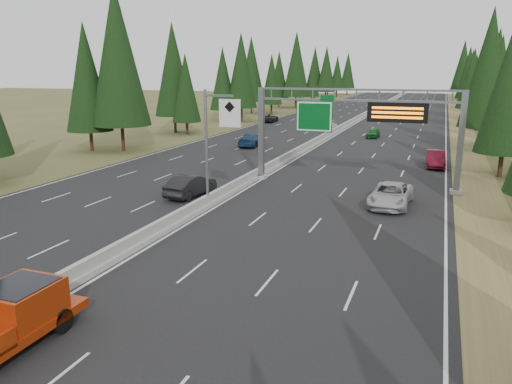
# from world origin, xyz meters

# --- Properties ---
(road) EXTENTS (32.00, 260.00, 0.08)m
(road) POSITION_xyz_m (0.00, 80.00, 0.04)
(road) COLOR black
(road) RESTS_ON ground
(shoulder_right) EXTENTS (3.60, 260.00, 0.06)m
(shoulder_right) POSITION_xyz_m (17.80, 80.00, 0.03)
(shoulder_right) COLOR olive
(shoulder_right) RESTS_ON ground
(shoulder_left) EXTENTS (3.60, 260.00, 0.06)m
(shoulder_left) POSITION_xyz_m (-17.80, 80.00, 0.03)
(shoulder_left) COLOR #4A4E24
(shoulder_left) RESTS_ON ground
(median_barrier) EXTENTS (0.70, 260.00, 0.85)m
(median_barrier) POSITION_xyz_m (0.00, 80.00, 0.41)
(median_barrier) COLOR #9B9B96
(median_barrier) RESTS_ON road
(sign_gantry) EXTENTS (16.75, 0.98, 7.80)m
(sign_gantry) POSITION_xyz_m (8.92, 34.88, 5.27)
(sign_gantry) COLOR slate
(sign_gantry) RESTS_ON road
(hov_sign_pole) EXTENTS (2.80, 0.50, 8.00)m
(hov_sign_pole) POSITION_xyz_m (0.58, 24.97, 4.72)
(hov_sign_pole) COLOR slate
(hov_sign_pole) RESTS_ON road
(tree_row_right) EXTENTS (11.74, 237.76, 18.35)m
(tree_row_right) POSITION_xyz_m (21.92, 89.33, 8.71)
(tree_row_right) COLOR black
(tree_row_right) RESTS_ON ground
(tree_row_left) EXTENTS (11.56, 239.05, 18.91)m
(tree_row_left) POSITION_xyz_m (-21.88, 61.21, 9.13)
(tree_row_left) COLOR black
(tree_row_left) RESTS_ON ground
(silver_minivan) EXTENTS (2.88, 5.74, 1.56)m
(silver_minivan) POSITION_xyz_m (11.83, 29.65, 0.86)
(silver_minivan) COLOR #B8B8BD
(silver_minivan) RESTS_ON road
(red_pickup) EXTENTS (2.24, 6.27, 2.04)m
(red_pickup) POSITION_xyz_m (1.50, 6.51, 1.21)
(red_pickup) COLOR black
(red_pickup) RESTS_ON road
(car_ahead_green) EXTENTS (1.65, 3.87, 1.30)m
(car_ahead_green) POSITION_xyz_m (5.91, 65.72, 0.73)
(car_ahead_green) COLOR #155F21
(car_ahead_green) RESTS_ON road
(car_ahead_dkred) EXTENTS (1.92, 4.91, 1.59)m
(car_ahead_dkred) POSITION_xyz_m (14.50, 45.85, 0.88)
(car_ahead_dkred) COLOR maroon
(car_ahead_dkred) RESTS_ON road
(car_ahead_dkgrey) EXTENTS (2.25, 5.01, 1.42)m
(car_ahead_dkgrey) POSITION_xyz_m (7.27, 95.56, 0.79)
(car_ahead_dkgrey) COLOR black
(car_ahead_dkgrey) RESTS_ON road
(car_ahead_white) EXTENTS (2.19, 4.72, 1.31)m
(car_ahead_white) POSITION_xyz_m (1.50, 114.68, 0.74)
(car_ahead_white) COLOR #BDBDBD
(car_ahead_white) RESTS_ON road
(car_ahead_far) EXTENTS (1.55, 3.74, 1.27)m
(car_ahead_far) POSITION_xyz_m (5.36, 122.45, 0.71)
(car_ahead_far) COLOR black
(car_ahead_far) RESTS_ON road
(car_onc_near) EXTENTS (2.20, 5.04, 1.61)m
(car_onc_near) POSITION_xyz_m (-2.52, 27.33, 0.89)
(car_onc_near) COLOR black
(car_onc_near) RESTS_ON road
(car_onc_blue) EXTENTS (2.28, 5.38, 1.55)m
(car_onc_blue) POSITION_xyz_m (-7.12, 52.21, 0.85)
(car_onc_blue) COLOR navy
(car_onc_blue) RESTS_ON road
(car_onc_white) EXTENTS (1.69, 4.12, 1.40)m
(car_onc_white) POSITION_xyz_m (-1.50, 72.36, 0.78)
(car_onc_white) COLOR silver
(car_onc_white) RESTS_ON road
(car_onc_far) EXTENTS (2.70, 5.30, 1.43)m
(car_onc_far) POSITION_xyz_m (-14.50, 80.80, 0.80)
(car_onc_far) COLOR black
(car_onc_far) RESTS_ON road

